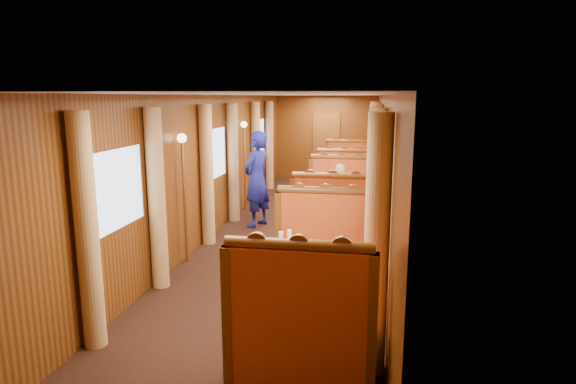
% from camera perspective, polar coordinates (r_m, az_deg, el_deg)
% --- Properties ---
extents(floor, '(3.00, 12.00, 0.01)m').
position_cam_1_polar(floor, '(8.82, 0.88, -5.02)').
color(floor, black).
rests_on(floor, ground).
extents(ceiling, '(3.00, 12.00, 0.01)m').
position_cam_1_polar(ceiling, '(8.47, 0.93, 11.44)').
color(ceiling, silver).
rests_on(ceiling, wall_left).
extents(wall_far, '(3.00, 0.01, 2.50)m').
position_cam_1_polar(wall_far, '(14.48, 4.57, 6.39)').
color(wall_far, brown).
rests_on(wall_far, floor).
extents(wall_near, '(3.00, 0.01, 2.50)m').
position_cam_1_polar(wall_near, '(2.96, -17.72, -13.70)').
color(wall_near, brown).
rests_on(wall_near, floor).
extents(wall_left, '(0.01, 12.00, 2.50)m').
position_cam_1_polar(wall_left, '(8.91, -8.69, 3.24)').
color(wall_left, brown).
rests_on(wall_left, floor).
extents(wall_right, '(0.01, 12.00, 2.50)m').
position_cam_1_polar(wall_right, '(8.46, 11.00, 2.74)').
color(wall_right, brown).
rests_on(wall_right, floor).
extents(doorway_far, '(0.80, 0.04, 2.00)m').
position_cam_1_polar(doorway_far, '(14.47, 4.54, 5.39)').
color(doorway_far, brown).
rests_on(doorway_far, floor).
extents(table_near, '(1.05, 0.72, 0.75)m').
position_cam_1_polar(table_near, '(5.33, 3.12, -11.94)').
color(table_near, white).
rests_on(table_near, floor).
extents(banquette_near_fwd, '(1.30, 0.55, 1.34)m').
position_cam_1_polar(banquette_near_fwd, '(4.40, 1.54, -16.51)').
color(banquette_near_fwd, '#A82712').
rests_on(banquette_near_fwd, floor).
extents(banquette_near_aft, '(1.30, 0.55, 1.34)m').
position_cam_1_polar(banquette_near_aft, '(6.25, 4.21, -7.90)').
color(banquette_near_aft, '#A82712').
rests_on(banquette_near_aft, floor).
extents(table_mid, '(1.05, 0.72, 0.75)m').
position_cam_1_polar(table_mid, '(8.65, 5.81, -2.84)').
color(table_mid, white).
rests_on(table_mid, floor).
extents(banquette_mid_fwd, '(1.30, 0.55, 1.34)m').
position_cam_1_polar(banquette_mid_fwd, '(7.66, 5.28, -4.32)').
color(banquette_mid_fwd, '#A82712').
rests_on(banquette_mid_fwd, floor).
extents(banquette_mid_aft, '(1.30, 0.55, 1.34)m').
position_cam_1_polar(banquette_mid_aft, '(9.62, 6.24, -1.10)').
color(banquette_mid_aft, '#A82712').
rests_on(banquette_mid_aft, floor).
extents(table_far, '(1.05, 0.72, 0.75)m').
position_cam_1_polar(table_far, '(12.07, 6.97, 1.17)').
color(table_far, white).
rests_on(table_far, floor).
extents(banquette_far_fwd, '(1.30, 0.55, 1.34)m').
position_cam_1_polar(banquette_far_fwd, '(11.06, 6.71, 0.51)').
color(banquette_far_fwd, '#A82712').
rests_on(banquette_far_fwd, floor).
extents(banquette_far_aft, '(1.30, 0.55, 1.34)m').
position_cam_1_polar(banquette_far_aft, '(13.06, 7.20, 2.15)').
color(banquette_far_aft, '#A82712').
rests_on(banquette_far_aft, floor).
extents(tea_tray, '(0.41, 0.36, 0.01)m').
position_cam_1_polar(tea_tray, '(5.19, 1.80, -8.07)').
color(tea_tray, silver).
rests_on(tea_tray, table_near).
extents(teapot_left, '(0.21, 0.17, 0.15)m').
position_cam_1_polar(teapot_left, '(5.06, 1.28, -7.74)').
color(teapot_left, silver).
rests_on(teapot_left, tea_tray).
extents(teapot_right, '(0.19, 0.16, 0.14)m').
position_cam_1_polar(teapot_right, '(5.07, 2.49, -7.82)').
color(teapot_right, silver).
rests_on(teapot_right, tea_tray).
extents(teapot_back, '(0.18, 0.15, 0.13)m').
position_cam_1_polar(teapot_back, '(5.24, 2.51, -7.18)').
color(teapot_back, silver).
rests_on(teapot_back, tea_tray).
extents(fruit_plate, '(0.22, 0.22, 0.05)m').
position_cam_1_polar(fruit_plate, '(5.04, 6.78, -8.59)').
color(fruit_plate, white).
rests_on(fruit_plate, table_near).
extents(cup_inboard, '(0.08, 0.08, 0.26)m').
position_cam_1_polar(cup_inboard, '(5.34, -0.83, -6.37)').
color(cup_inboard, white).
rests_on(cup_inboard, table_near).
extents(cup_outboard, '(0.08, 0.08, 0.26)m').
position_cam_1_polar(cup_outboard, '(5.41, 0.17, -6.14)').
color(cup_outboard, white).
rests_on(cup_outboard, table_near).
extents(rose_vase_mid, '(0.06, 0.06, 0.36)m').
position_cam_1_polar(rose_vase_mid, '(8.51, 5.87, 0.73)').
color(rose_vase_mid, silver).
rests_on(rose_vase_mid, table_mid).
extents(rose_vase_far, '(0.06, 0.06, 0.36)m').
position_cam_1_polar(rose_vase_far, '(11.99, 6.91, 3.78)').
color(rose_vase_far, silver).
rests_on(rose_vase_far, table_far).
extents(window_left_near, '(0.01, 1.20, 0.90)m').
position_cam_1_polar(window_left_near, '(5.70, -19.68, 0.25)').
color(window_left_near, '#94ADD0').
rests_on(window_left_near, wall_left).
extents(curtain_left_near_a, '(0.22, 0.22, 2.35)m').
position_cam_1_polar(curtain_left_near_a, '(5.06, -22.72, -4.52)').
color(curtain_left_near_a, tan).
rests_on(curtain_left_near_a, floor).
extents(curtain_left_near_b, '(0.22, 0.22, 2.35)m').
position_cam_1_polar(curtain_left_near_b, '(6.38, -15.30, -0.88)').
color(curtain_left_near_b, tan).
rests_on(curtain_left_near_b, floor).
extents(window_right_near, '(0.01, 1.20, 0.90)m').
position_cam_1_polar(window_right_near, '(4.98, 11.69, -0.84)').
color(window_right_near, '#94ADD0').
rests_on(window_right_near, wall_right).
extents(curtain_right_near_a, '(0.22, 0.22, 2.35)m').
position_cam_1_polar(curtain_right_near_a, '(4.29, 10.45, -6.55)').
color(curtain_right_near_a, tan).
rests_on(curtain_right_near_a, floor).
extents(curtain_right_near_b, '(0.22, 0.22, 2.35)m').
position_cam_1_polar(curtain_right_near_b, '(5.80, 10.30, -1.87)').
color(curtain_right_near_b, tan).
rests_on(curtain_right_near_b, floor).
extents(window_left_mid, '(0.01, 1.20, 0.90)m').
position_cam_1_polar(window_left_mid, '(8.88, -8.64, 4.52)').
color(window_left_mid, '#94ADD0').
rests_on(window_left_mid, wall_left).
extents(curtain_left_mid_a, '(0.22, 0.22, 2.35)m').
position_cam_1_polar(curtain_left_mid_a, '(8.15, -9.59, 1.94)').
color(curtain_left_mid_a, tan).
rests_on(curtain_left_mid_a, floor).
extents(curtain_left_mid_b, '(0.22, 0.22, 2.35)m').
position_cam_1_polar(curtain_left_mid_b, '(9.62, -6.54, 3.44)').
color(curtain_left_mid_b, tan).
rests_on(curtain_left_mid_b, floor).
extents(window_right_mid, '(0.01, 1.20, 0.90)m').
position_cam_1_polar(window_right_mid, '(8.43, 10.95, 4.09)').
color(window_right_mid, '#94ADD0').
rests_on(window_right_mid, wall_right).
extents(curtain_right_mid_a, '(0.22, 0.22, 2.35)m').
position_cam_1_polar(curtain_right_mid_a, '(7.70, 10.20, 1.38)').
color(curtain_right_mid_a, tan).
rests_on(curtain_right_mid_a, floor).
extents(curtain_right_mid_b, '(0.22, 0.22, 2.35)m').
position_cam_1_polar(curtain_right_mid_b, '(9.24, 10.15, 3.01)').
color(curtain_right_mid_b, tan).
rests_on(curtain_right_mid_b, floor).
extents(window_left_far, '(0.01, 1.20, 0.90)m').
position_cam_1_polar(window_left_far, '(12.23, -3.49, 6.45)').
color(window_left_far, '#94ADD0').
rests_on(window_left_far, wall_left).
extents(curtain_left_far_a, '(0.22, 0.22, 2.35)m').
position_cam_1_polar(curtain_left_far_a, '(11.48, -3.84, 4.75)').
color(curtain_left_far_a, tan).
rests_on(curtain_left_far_a, floor).
extents(curtain_left_far_b, '(0.22, 0.22, 2.35)m').
position_cam_1_polar(curtain_left_far_b, '(12.99, -2.23, 5.52)').
color(curtain_left_far_b, tan).
rests_on(curtain_left_far_b, floor).
extents(window_right_far, '(0.01, 1.20, 0.90)m').
position_cam_1_polar(window_right_far, '(11.91, 10.64, 6.15)').
color(window_right_far, '#94ADD0').
rests_on(window_right_far, wall_right).
extents(curtain_right_far_a, '(0.22, 0.22, 2.35)m').
position_cam_1_polar(curtain_right_far_a, '(11.17, 10.11, 4.41)').
color(curtain_right_far_a, tan).
rests_on(curtain_right_far_a, floor).
extents(curtain_right_far_b, '(0.22, 0.22, 2.35)m').
position_cam_1_polar(curtain_right_far_b, '(12.72, 10.08, 5.23)').
color(curtain_right_far_b, tan).
rests_on(curtain_right_far_b, floor).
extents(sconce_left_fore, '(0.14, 0.14, 1.95)m').
position_cam_1_polar(sconce_left_fore, '(7.23, -12.31, 2.34)').
color(sconce_left_fore, '#BF8C3F').
rests_on(sconce_left_fore, floor).
extents(sconce_right_fore, '(0.14, 0.14, 1.95)m').
position_cam_1_polar(sconce_right_fore, '(6.71, 10.48, 1.73)').
color(sconce_right_fore, '#BF8C3F').
rests_on(sconce_right_fore, floor).
extents(sconce_left_aft, '(0.14, 0.14, 1.95)m').
position_cam_1_polar(sconce_left_aft, '(10.53, -5.20, 5.28)').
color(sconce_left_aft, '#BF8C3F').
rests_on(sconce_left_aft, floor).
extents(sconce_right_aft, '(0.14, 0.14, 1.95)m').
position_cam_1_polar(sconce_right_aft, '(10.18, 10.28, 4.94)').
color(sconce_right_aft, '#BF8C3F').
rests_on(sconce_right_aft, floor).
extents(steward, '(0.66, 0.79, 1.84)m').
position_cam_1_polar(steward, '(9.20, -3.74, 1.51)').
color(steward, navy).
rests_on(steward, floor).
extents(passenger, '(0.40, 0.44, 0.76)m').
position_cam_1_polar(passenger, '(9.27, 6.17, 0.44)').
color(passenger, beige).
rests_on(passenger, banquette_mid_aft).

